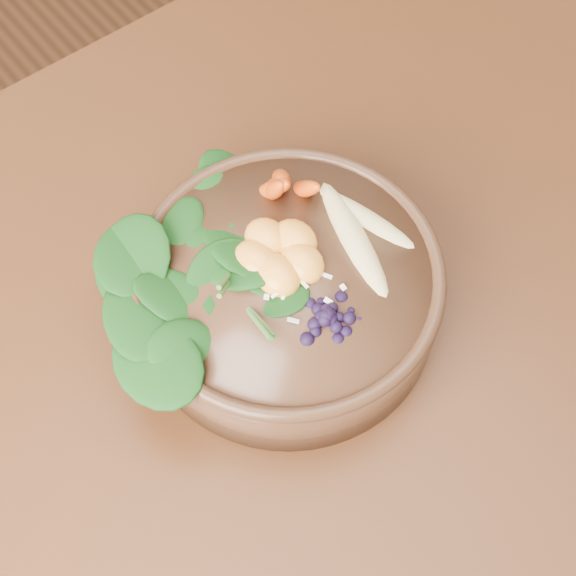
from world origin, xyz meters
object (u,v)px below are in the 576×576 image
object	(u,v)px
dining_table	(448,192)
carrot_cluster	(290,164)
banana_halves	(361,219)
mandarin_cluster	(279,247)
stoneware_bowl	(288,293)
kale_heap	(211,235)
blueberry_pile	(328,308)

from	to	relation	value
dining_table	carrot_cluster	bearing A→B (deg)	172.53
banana_halves	mandarin_cluster	xyz separation A→B (m)	(-0.09, 0.02, 0.00)
dining_table	stoneware_bowl	distance (m)	0.35
carrot_cluster	mandarin_cluster	bearing A→B (deg)	-129.81
banana_halves	mandarin_cluster	distance (m)	0.09
banana_halves	kale_heap	bearing A→B (deg)	156.45
kale_heap	stoneware_bowl	bearing A→B (deg)	-59.00
carrot_cluster	dining_table	bearing A→B (deg)	-1.60
kale_heap	blueberry_pile	size ratio (longest dim) A/B	1.42
kale_heap	banana_halves	distance (m)	0.16
mandarin_cluster	blueberry_pile	size ratio (longest dim) A/B	0.69
stoneware_bowl	blueberry_pile	xyz separation A→B (m)	(-0.00, -0.07, 0.07)
kale_heap	blueberry_pile	xyz separation A→B (m)	(0.04, -0.14, -0.00)
dining_table	carrot_cluster	xyz separation A→B (m)	(-0.25, 0.03, 0.22)
kale_heap	carrot_cluster	distance (m)	0.11
stoneware_bowl	blueberry_pile	world-z (taller)	blueberry_pile
carrot_cluster	mandarin_cluster	xyz separation A→B (m)	(-0.06, -0.06, -0.03)
stoneware_bowl	carrot_cluster	world-z (taller)	carrot_cluster
carrot_cluster	banana_halves	size ratio (longest dim) A/B	0.49
banana_halves	mandarin_cluster	world-z (taller)	mandarin_cluster
banana_halves	carrot_cluster	bearing A→B (deg)	113.06
dining_table	kale_heap	bearing A→B (deg)	176.19
mandarin_cluster	banana_halves	bearing A→B (deg)	-15.62
mandarin_cluster	dining_table	bearing A→B (deg)	5.09
kale_heap	mandarin_cluster	size ratio (longest dim) A/B	2.07
stoneware_bowl	carrot_cluster	bearing A→B (deg)	50.44
stoneware_bowl	mandarin_cluster	distance (m)	0.06
dining_table	kale_heap	size ratio (longest dim) A/B	7.56
stoneware_bowl	kale_heap	world-z (taller)	kale_heap
mandarin_cluster	carrot_cluster	bearing A→B (deg)	44.33
dining_table	stoneware_bowl	size ratio (longest dim) A/B	4.95
kale_heap	blueberry_pile	distance (m)	0.14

